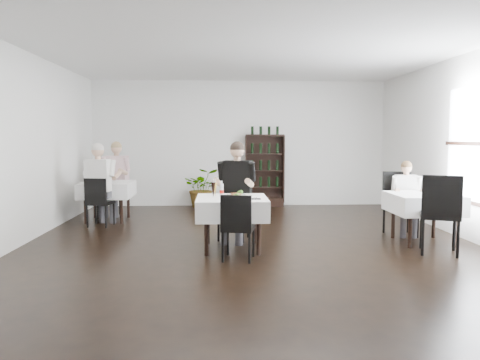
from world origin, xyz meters
The scene contains 23 objects.
room_shell centered at (0.00, 0.00, 1.50)m, with size 9.00×9.00×9.00m.
wine_shelf centered at (0.60, 4.31, 0.85)m, with size 0.90×0.28×1.75m.
main_table centered at (-0.30, 0.00, 0.62)m, with size 1.03×1.03×0.77m.
left_table centered at (-2.70, 2.50, 0.62)m, with size 0.98×0.98×0.77m.
right_table centered at (2.70, 0.30, 0.62)m, with size 0.98×0.98×0.77m.
potted_tree centered at (-0.88, 4.20, 0.47)m, with size 0.84×0.73×0.93m, color #26561D.
main_chair_far centered at (-0.23, 0.74, 0.57)m, with size 0.56×0.57×1.00m.
main_chair_near centered at (-0.24, -0.68, 0.51)m, with size 0.49×0.49×0.90m.
left_chair_far centered at (-2.81, 3.07, 0.65)m, with size 0.63×0.63×1.13m.
left_chair_near centered at (-2.71, 1.84, 0.52)m, with size 0.49×0.49×0.91m.
right_chair_far centered at (2.57, 0.95, 0.61)m, with size 0.50×0.50×1.06m.
right_chair_near centered at (2.61, -0.46, 0.65)m, with size 0.67×0.67×1.13m.
diner_main centered at (-0.22, 0.56, 0.92)m, with size 0.66×0.70×1.59m.
diner_left_far centered at (-2.67, 3.14, 0.91)m, with size 0.64×0.67×1.57m.
diner_left_near centered at (-2.69, 1.94, 0.90)m, with size 0.62×0.64×1.55m.
diner_right_far centered at (2.66, 0.88, 0.73)m, with size 0.51×0.53×1.26m.
plate_far centered at (-0.21, 0.20, 0.79)m, with size 0.29×0.29×0.08m.
plate_near centered at (-0.29, -0.22, 0.79)m, with size 0.33×0.33×0.08m.
pilsner_dark centered at (-0.57, 0.01, 0.88)m, with size 0.07×0.07×0.28m.
pilsner_lager centered at (-0.55, 0.12, 0.88)m, with size 0.06×0.06×0.26m.
coke_bottle centered at (-0.45, 0.03, 0.87)m, with size 0.06×0.06×0.24m.
napkin_cutlery centered at (0.03, -0.20, 0.78)m, with size 0.16×0.17×0.02m.
pepper_mill centered at (2.86, 0.32, 0.81)m, with size 0.03×0.03×0.09m, color black.
Camera 1 is at (-0.48, -6.79, 1.64)m, focal length 35.00 mm.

